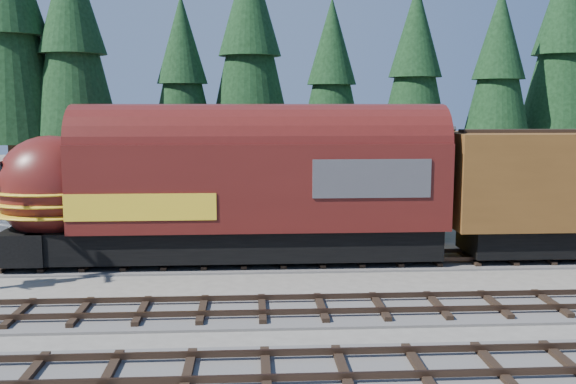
{
  "coord_description": "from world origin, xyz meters",
  "views": [
    {
      "loc": [
        -2.72,
        -20.73,
        6.29
      ],
      "look_at": [
        -1.26,
        4.0,
        2.86
      ],
      "focal_mm": 40.0,
      "sensor_mm": 36.0,
      "label": 1
    }
  ],
  "objects": [
    {
      "name": "ground",
      "position": [
        0.0,
        0.0,
        0.0
      ],
      "size": [
        120.0,
        120.0,
        0.0
      ],
      "primitive_type": "plane",
      "color": "#6B665B",
      "rests_on": "ground"
    },
    {
      "name": "conifer_backdrop",
      "position": [
        6.3,
        24.33,
        9.86
      ],
      "size": [
        79.68,
        23.85,
        17.43
      ],
      "color": "black",
      "rests_on": "ground"
    },
    {
      "name": "pickup_truck_a",
      "position": [
        -13.29,
        8.5,
        0.77
      ],
      "size": [
        6.08,
        4.07,
        1.55
      ],
      "primitive_type": "imported",
      "rotation": [
        0.0,
        0.0,
        1.28
      ],
      "color": "black",
      "rests_on": "ground"
    },
    {
      "name": "track_spur",
      "position": [
        -10.0,
        18.0,
        0.06
      ],
      "size": [
        32.0,
        3.2,
        0.33
      ],
      "color": "#4C4947",
      "rests_on": "ground"
    },
    {
      "name": "track_siding",
      "position": [
        10.0,
        4.0,
        0.06
      ],
      "size": [
        68.0,
        3.2,
        0.33
      ],
      "color": "#4C4947",
      "rests_on": "ground"
    },
    {
      "name": "depot",
      "position": [
        -0.0,
        10.5,
        2.96
      ],
      "size": [
        12.8,
        7.0,
        5.3
      ],
      "color": "gold",
      "rests_on": "ground"
    },
    {
      "name": "locomotive",
      "position": [
        -4.15,
        4.0,
        2.75
      ],
      "size": [
        17.5,
        3.48,
        4.76
      ],
      "color": "black",
      "rests_on": "ground"
    },
    {
      "name": "caboose",
      "position": [
        -7.83,
        18.0,
        2.77
      ],
      "size": [
        10.85,
        3.15,
        5.64
      ],
      "color": "black",
      "rests_on": "ground"
    }
  ]
}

